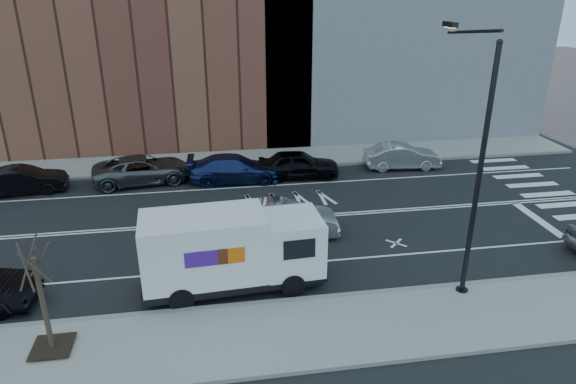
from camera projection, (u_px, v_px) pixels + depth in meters
name	position (u px, v px, depth m)	size (l,w,h in m)	color
ground	(253.00, 220.00, 24.59)	(120.00, 120.00, 0.00)	black
sidewalk_near	(279.00, 335.00, 16.54)	(44.00, 3.60, 0.15)	gray
sidewalk_far	(239.00, 160.00, 32.59)	(44.00, 3.60, 0.15)	gray
curb_near	(271.00, 303.00, 18.18)	(44.00, 0.25, 0.17)	gray
curb_far	(241.00, 169.00, 30.94)	(44.00, 0.25, 0.17)	gray
crosswalk	(556.00, 199.00, 26.94)	(3.00, 14.00, 0.01)	white
road_markings	(253.00, 220.00, 24.59)	(40.00, 8.60, 0.01)	white
streetlight	(474.00, 159.00, 17.37)	(0.44, 4.02, 9.34)	black
street_tree	(45.00, 313.00, 15.35)	(1.20, 1.20, 3.75)	black
fedex_van	(231.00, 249.00, 18.69)	(6.77, 2.69, 3.04)	black
far_parked_b	(24.00, 180.00, 27.51)	(1.53, 4.39, 1.45)	black
far_parked_c	(143.00, 170.00, 28.95)	(2.53, 5.48, 1.52)	#515359
far_parked_d	(235.00, 168.00, 29.11)	(2.14, 5.26, 1.53)	navy
far_parked_e	(298.00, 164.00, 29.66)	(1.88, 4.68, 1.59)	black
far_parked_f	(402.00, 156.00, 31.14)	(1.58, 4.55, 1.50)	#B4B4B9
driving_sedan	(284.00, 220.00, 22.83)	(1.70, 4.86, 1.60)	#ACADB1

